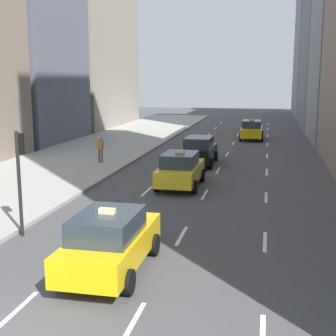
% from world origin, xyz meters
% --- Properties ---
extents(sidewalk_left, '(8.00, 66.00, 0.15)m').
position_xyz_m(sidewalk_left, '(-7.00, 27.00, 0.07)').
color(sidewalk_left, '#9E9E99').
rests_on(sidewalk_left, ground).
extents(lane_markings, '(5.72, 56.00, 0.01)m').
position_xyz_m(lane_markings, '(2.60, 23.00, 0.01)').
color(lane_markings, white).
rests_on(lane_markings, ground).
extents(taxi_lead, '(2.02, 4.40, 1.87)m').
position_xyz_m(taxi_lead, '(1.20, 15.32, 0.88)').
color(taxi_lead, yellow).
rests_on(taxi_lead, ground).
extents(taxi_second, '(2.02, 4.40, 1.87)m').
position_xyz_m(taxi_second, '(4.00, 34.73, 0.88)').
color(taxi_second, yellow).
rests_on(taxi_second, ground).
extents(taxi_third, '(2.02, 4.40, 1.87)m').
position_xyz_m(taxi_third, '(1.20, 4.65, 0.88)').
color(taxi_third, yellow).
rests_on(taxi_third, ground).
extents(sedan_black_near, '(2.02, 4.57, 1.76)m').
position_xyz_m(sedan_black_near, '(1.20, 21.70, 0.89)').
color(sedan_black_near, black).
rests_on(sedan_black_near, ground).
extents(pedestrian_far_walking, '(0.36, 0.22, 1.65)m').
position_xyz_m(pedestrian_far_walking, '(-4.82, 20.29, 1.07)').
color(pedestrian_far_walking, brown).
rests_on(pedestrian_far_walking, sidewalk_left).
extents(traffic_light_pole, '(0.24, 0.42, 3.60)m').
position_xyz_m(traffic_light_pole, '(-2.75, 6.98, 2.41)').
color(traffic_light_pole, black).
rests_on(traffic_light_pole, ground).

